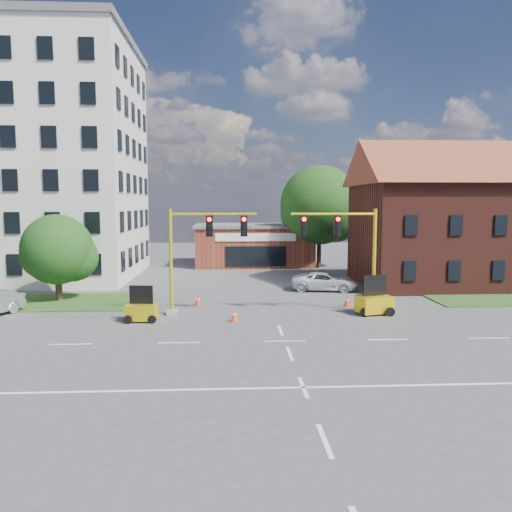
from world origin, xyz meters
name	(u,v)px	position (x,y,z in m)	size (l,w,h in m)	color
ground	(285,341)	(0.00, 0.00, 0.00)	(120.00, 120.00, 0.00)	#47474A
lane_markings	(293,361)	(0.00, -3.00, 0.01)	(60.00, 36.00, 0.01)	white
office_block	(29,160)	(-20.00, 21.90, 10.31)	(18.40, 15.40, 20.60)	silver
brick_shop	(254,244)	(0.00, 29.98, 2.16)	(12.40, 8.40, 4.30)	maroon
townhouse_row	(487,211)	(18.00, 16.00, 5.93)	(21.00, 11.00, 11.50)	#502018
tree_large	(323,208)	(6.91, 27.08, 6.09)	(8.39, 7.99, 10.35)	#362413
tree_nw_front	(61,252)	(-13.76, 10.58, 3.33)	(4.90, 4.67, 5.82)	#362413
signal_mast_west	(199,248)	(-4.36, 6.00, 3.92)	(5.30, 0.60, 6.20)	#9A9A94
signal_mast_east	(347,248)	(4.36, 6.00, 3.92)	(5.30, 0.60, 6.20)	#9A9A94
trailer_west	(142,311)	(-7.49, 4.47, 0.60)	(1.80, 1.30, 1.91)	yellow
trailer_east	(374,302)	(5.93, 5.55, 0.69)	(2.23, 1.78, 2.22)	yellow
cone_a	(234,316)	(-2.35, 4.02, 0.34)	(0.40, 0.40, 0.70)	#FF430D
cone_b	(198,300)	(-4.65, 8.62, 0.34)	(0.40, 0.40, 0.70)	#FF430D
cone_c	(388,309)	(6.73, 5.41, 0.34)	(0.40, 0.40, 0.70)	#FF430D
cone_d	(347,301)	(4.82, 7.71, 0.34)	(0.40, 0.40, 0.70)	#FF430D
pickup_white	(325,281)	(4.52, 13.65, 0.68)	(2.26, 4.91, 1.36)	white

